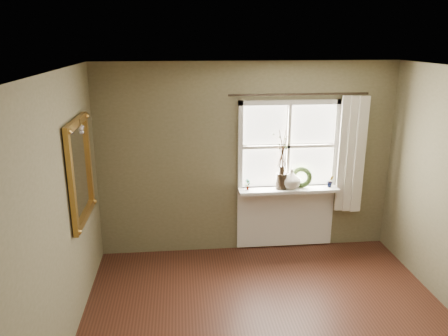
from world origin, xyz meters
The scene contains 14 objects.
ceiling centered at (0.00, 0.00, 2.60)m, with size 4.50×4.50×0.00m, color silver.
wall_back centered at (0.00, 2.30, 1.30)m, with size 4.00×0.10×2.60m, color #686244.
wall_left centered at (-2.05, 0.00, 1.30)m, with size 0.10×4.50×2.60m, color #686244.
window_frame centered at (0.55, 2.23, 1.48)m, with size 1.36×0.06×1.24m.
window_sill centered at (0.55, 2.12, 0.90)m, with size 1.36×0.26×0.04m, color white.
window_apron centered at (0.55, 2.23, 0.46)m, with size 1.36×0.04×0.88m, color white.
dark_jug centered at (0.45, 2.12, 1.03)m, with size 0.15×0.15×0.22m, color black.
cream_vase centered at (0.58, 2.12, 1.06)m, with size 0.26×0.26×0.27m, color beige.
wreath centered at (0.73, 2.16, 1.03)m, with size 0.29×0.29×0.07m, color #2D401C.
potted_plant_left centered at (-0.01, 2.12, 0.99)m, with size 0.08×0.05×0.15m, color #2D401C.
potted_plant_right centered at (1.13, 2.12, 1.00)m, with size 0.09×0.07×0.16m, color #2D401C.
curtain centered at (1.39, 2.13, 1.37)m, with size 0.36×0.12×1.59m, color beige.
curtain_rod centered at (0.65, 2.17, 2.18)m, with size 0.03×0.03×1.84m, color black.
gilt_mirror centered at (-1.96, 1.25, 1.52)m, with size 0.10×0.94×1.12m.
Camera 1 is at (-0.89, -3.34, 2.89)m, focal length 35.00 mm.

